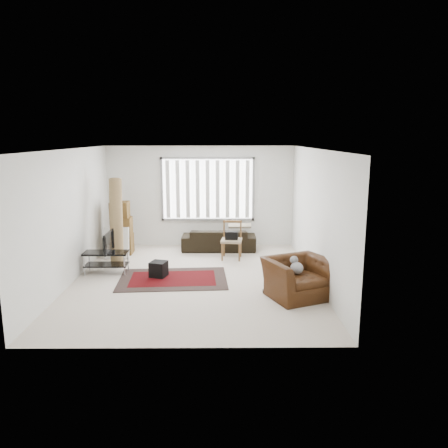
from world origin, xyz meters
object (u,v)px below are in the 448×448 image
object	(u,v)px
side_chair	(232,238)
tv_stand	(106,258)
moving_boxes	(121,230)
sofa	(219,236)
armchair	(298,275)

from	to	relation	value
side_chair	tv_stand	bearing A→B (deg)	-150.89
moving_boxes	sofa	world-z (taller)	moving_boxes
moving_boxes	side_chair	xyz separation A→B (m)	(2.79, -0.49, -0.11)
tv_stand	armchair	bearing A→B (deg)	-20.37
sofa	armchair	distance (m)	3.75
tv_stand	side_chair	distance (m)	3.00
moving_boxes	armchair	world-z (taller)	moving_boxes
sofa	side_chair	bearing A→B (deg)	111.29
tv_stand	sofa	xyz separation A→B (m)	(2.45, 1.98, 0.02)
tv_stand	side_chair	size ratio (longest dim) A/B	1.04
moving_boxes	armchair	size ratio (longest dim) A/B	0.94
moving_boxes	side_chair	size ratio (longest dim) A/B	1.45
sofa	tv_stand	bearing A→B (deg)	39.63
moving_boxes	side_chair	distance (m)	2.83
tv_stand	moving_boxes	world-z (taller)	moving_boxes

